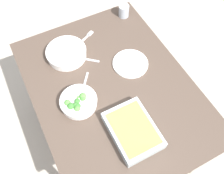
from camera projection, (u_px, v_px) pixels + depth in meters
The scene contains 10 objects.
ground_plane at pixel (112, 132), 2.07m from camera, with size 6.00×6.00×0.00m, color #B2A899.
dining_table at pixel (112, 95), 1.51m from camera, with size 1.20×0.90×0.74m.
stew_bowl at pixel (66, 53), 1.53m from camera, with size 0.25×0.25×0.06m.
broccoli_bowl at pixel (78, 102), 1.35m from camera, with size 0.21×0.21×0.07m.
baking_dish at pixel (133, 130), 1.26m from camera, with size 0.30×0.22×0.06m.
drink_cup at pixel (124, 11), 1.71m from camera, with size 0.07×0.07×0.08m.
side_plate at pixel (130, 64), 1.52m from camera, with size 0.22×0.22×0.01m, color white.
spoon_by_stew at pixel (82, 58), 1.54m from camera, with size 0.13×0.15×0.01m.
spoon_by_broccoli at pixel (83, 88), 1.43m from camera, with size 0.15×0.12×0.01m.
fork_on_table at pixel (85, 38), 1.63m from camera, with size 0.10×0.17×0.01m.
Camera 1 is at (0.66, -0.34, 1.97)m, focal length 39.31 mm.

